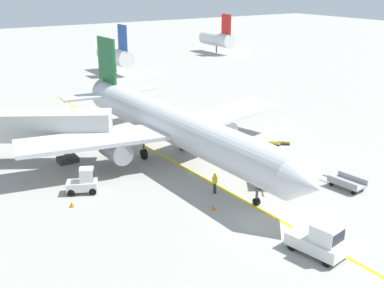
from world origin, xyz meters
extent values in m
plane|color=#9E9B93|center=(0.00, 0.00, 0.00)|extent=(300.00, 300.00, 0.00)
cube|color=yellow|center=(0.73, 5.00, 0.00)|extent=(2.80, 79.97, 0.01)
cylinder|color=silver|center=(0.73, 13.67, 3.45)|extent=(4.24, 30.09, 3.30)
cone|color=silver|center=(1.24, -2.53, 3.45)|extent=(3.31, 2.50, 3.23)
cone|color=silver|center=(0.22, 30.06, 3.85)|extent=(3.22, 2.90, 3.14)
cube|color=silver|center=(8.17, 15.40, 3.05)|extent=(13.67, 7.37, 0.36)
cylinder|color=gray|center=(6.56, 14.35, 2.05)|extent=(2.00, 3.26, 1.90)
cube|color=silver|center=(-6.80, 14.93, 3.05)|extent=(13.57, 6.63, 0.36)
cylinder|color=gray|center=(-5.13, 13.98, 2.05)|extent=(2.00, 3.26, 1.90)
cube|color=#19592D|center=(0.29, 27.66, 7.50)|extent=(0.40, 4.01, 5.20)
cube|color=silver|center=(3.31, 27.35, 3.85)|extent=(5.50, 3.05, 0.24)
cube|color=silver|center=(-2.69, 27.16, 3.85)|extent=(5.41, 2.75, 0.24)
cylinder|color=#4C4C51|center=(1.09, 2.17, 1.56)|extent=(0.20, 0.20, 3.12)
cylinder|color=black|center=(1.09, 2.17, 0.28)|extent=(0.37, 0.57, 0.56)
cylinder|color=#4C4C51|center=(2.87, 15.73, 1.56)|extent=(0.20, 0.20, 3.12)
cylinder|color=black|center=(2.87, 15.73, 0.48)|extent=(0.38, 0.97, 0.96)
cylinder|color=#4C4C51|center=(-1.53, 15.60, 1.56)|extent=(0.20, 0.20, 3.12)
cylinder|color=black|center=(-1.53, 15.60, 0.48)|extent=(0.38, 0.97, 0.96)
cube|color=black|center=(1.18, -0.53, 3.80)|extent=(2.83, 1.09, 0.60)
cube|color=beige|center=(-9.49, 19.64, 3.60)|extent=(11.67, 8.30, 2.50)
cylinder|color=#59595B|center=(-7.93, 18.73, 1.18)|extent=(0.56, 0.56, 2.35)
cube|color=#333338|center=(-7.93, 18.73, 0.25)|extent=(1.80, 1.40, 0.50)
cube|color=silver|center=(-0.17, -5.08, 0.70)|extent=(2.53, 3.89, 0.80)
cube|color=silver|center=(-0.05, -5.70, 1.65)|extent=(1.79, 1.87, 1.10)
cube|color=black|center=(0.09, -6.46, 1.65)|extent=(1.42, 0.34, 0.77)
cylinder|color=black|center=(0.86, -6.17, 0.30)|extent=(0.33, 0.63, 0.60)
cylinder|color=black|center=(-0.73, -6.47, 0.30)|extent=(0.33, 0.63, 0.60)
cylinder|color=black|center=(0.39, -3.70, 0.30)|extent=(0.33, 0.63, 0.60)
cylinder|color=black|center=(-1.19, -3.99, 0.30)|extent=(0.33, 0.63, 0.60)
cube|color=silver|center=(-9.25, 11.43, 0.65)|extent=(2.72, 2.19, 0.70)
cube|color=silver|center=(-8.87, 11.26, 1.55)|extent=(1.42, 1.40, 1.10)
cube|color=black|center=(-8.40, 11.04, 1.55)|extent=(0.49, 0.92, 0.77)
cylinder|color=black|center=(-8.26, 11.58, 0.30)|extent=(0.64, 0.45, 0.60)
cylinder|color=black|center=(-8.72, 10.58, 0.30)|extent=(0.64, 0.45, 0.60)
cylinder|color=black|center=(-9.78, 12.29, 0.30)|extent=(0.64, 0.45, 0.60)
cylinder|color=black|center=(-10.25, 11.29, 0.30)|extent=(0.64, 0.45, 0.60)
cube|color=silver|center=(9.38, 9.00, 0.60)|extent=(3.26, 4.03, 0.60)
cylinder|color=black|center=(9.23, 7.54, 0.30)|extent=(0.50, 0.63, 0.60)
cylinder|color=black|center=(8.14, 8.20, 0.30)|extent=(0.50, 0.63, 0.60)
cylinder|color=black|center=(10.61, 9.81, 0.30)|extent=(0.50, 0.63, 0.60)
cylinder|color=black|center=(9.53, 10.47, 0.30)|extent=(0.50, 0.63, 0.60)
cube|color=black|center=(9.06, 8.49, 1.55)|extent=(3.37, 4.73, 1.76)
cube|color=yellow|center=(9.45, 8.26, 1.67)|extent=(2.68, 4.33, 1.84)
cube|color=yellow|center=(8.68, 8.73, 1.67)|extent=(2.68, 4.33, 1.84)
cube|color=#A5A5A8|center=(4.11, 4.81, 0.44)|extent=(2.84, 3.15, 0.16)
cube|color=#4C4C51|center=(3.05, 3.29, 0.42)|extent=(0.58, 0.78, 0.08)
cylinder|color=#4C4C51|center=(2.79, 2.93, 0.42)|extent=(0.12, 0.12, 0.05)
cube|color=gray|center=(4.73, 4.37, 0.69)|extent=(1.66, 2.32, 0.50)
cube|color=gray|center=(3.50, 5.24, 0.69)|extent=(1.66, 2.32, 0.50)
cylinder|color=black|center=(4.00, 3.60, 0.18)|extent=(0.31, 0.36, 0.36)
cylinder|color=black|center=(3.02, 4.29, 0.18)|extent=(0.31, 0.36, 0.36)
cylinder|color=black|center=(5.21, 5.32, 0.18)|extent=(0.31, 0.36, 0.36)
cylinder|color=black|center=(4.23, 6.01, 0.18)|extent=(0.31, 0.36, 0.36)
cube|color=#A5A5A8|center=(9.29, 0.51, 0.44)|extent=(1.80, 2.95, 0.16)
cube|color=#4C4C51|center=(9.08, 2.35, 0.42)|extent=(0.18, 0.90, 0.08)
cylinder|color=#4C4C51|center=(9.03, 2.79, 0.42)|extent=(0.12, 0.12, 0.05)
cube|color=gray|center=(8.54, 0.42, 0.69)|extent=(0.37, 2.79, 0.50)
cube|color=gray|center=(10.03, 0.59, 0.69)|extent=(0.37, 2.79, 0.50)
cylinder|color=black|center=(8.57, 1.49, 0.18)|extent=(0.16, 0.37, 0.36)
cylinder|color=black|center=(9.77, 1.62, 0.18)|extent=(0.16, 0.37, 0.36)
cylinder|color=black|center=(8.81, -0.60, 0.18)|extent=(0.16, 0.37, 0.36)
cylinder|color=black|center=(10.00, -0.47, 0.18)|extent=(0.16, 0.37, 0.36)
cylinder|color=#26262D|center=(-0.36, 5.63, 0.42)|extent=(0.24, 0.24, 0.85)
cube|color=yellow|center=(-0.36, 5.63, 1.13)|extent=(0.36, 0.22, 0.56)
sphere|color=tan|center=(-0.36, 5.63, 1.52)|extent=(0.20, 0.20, 0.20)
sphere|color=yellow|center=(-0.36, 5.63, 1.58)|extent=(0.24, 0.24, 0.24)
cone|color=orange|center=(-2.15, 3.27, 0.22)|extent=(0.36, 0.36, 0.44)
cone|color=orange|center=(-10.84, 9.46, 0.22)|extent=(0.36, 0.36, 0.44)
cylinder|color=silver|center=(14.30, 57.06, 3.10)|extent=(3.00, 10.00, 3.00)
cylinder|color=#3F3F3F|center=(14.30, 57.06, 0.80)|extent=(0.30, 0.30, 1.60)
cube|color=navy|center=(14.30, 53.56, 6.60)|extent=(0.24, 3.20, 4.40)
cylinder|color=silver|center=(43.66, 66.91, 3.10)|extent=(3.00, 10.00, 3.00)
cylinder|color=#3F3F3F|center=(43.66, 66.91, 0.80)|extent=(0.30, 0.30, 1.60)
cube|color=red|center=(43.66, 63.41, 6.60)|extent=(0.24, 3.20, 4.40)
camera|label=1|loc=(-21.02, -23.04, 16.43)|focal=45.13mm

